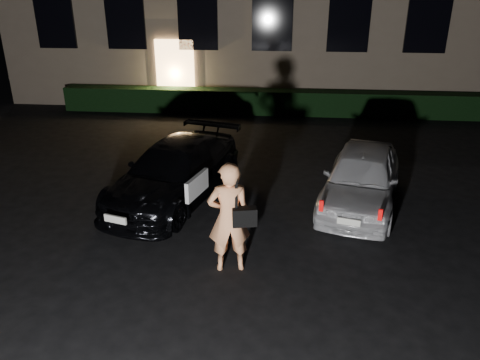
# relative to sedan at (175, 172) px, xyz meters

# --- Properties ---
(ground) EXTENTS (80.00, 80.00, 0.00)m
(ground) POSITION_rel_sedan_xyz_m (1.81, -3.21, -0.62)
(ground) COLOR black
(ground) RESTS_ON ground
(hedge) EXTENTS (15.00, 0.70, 0.85)m
(hedge) POSITION_rel_sedan_xyz_m (1.81, 7.29, -0.19)
(hedge) COLOR black
(hedge) RESTS_ON ground
(sedan) EXTENTS (2.82, 4.56, 1.23)m
(sedan) POSITION_rel_sedan_xyz_m (0.00, 0.00, 0.00)
(sedan) COLOR black
(sedan) RESTS_ON ground
(hatch) EXTENTS (2.34, 3.91, 1.25)m
(hatch) POSITION_rel_sedan_xyz_m (4.00, 0.05, 0.01)
(hatch) COLOR silver
(hatch) RESTS_ON ground
(man) EXTENTS (0.85, 0.59, 1.90)m
(man) POSITION_rel_sedan_xyz_m (1.51, -2.63, 0.34)
(man) COLOR #FFA56B
(man) RESTS_ON ground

